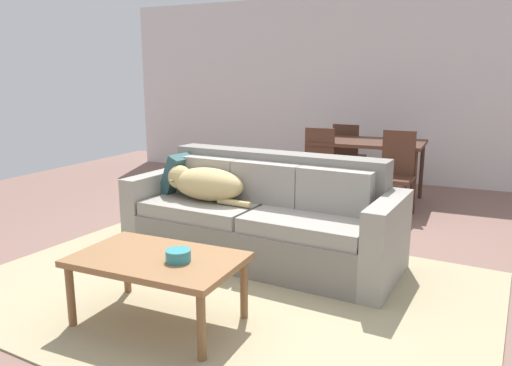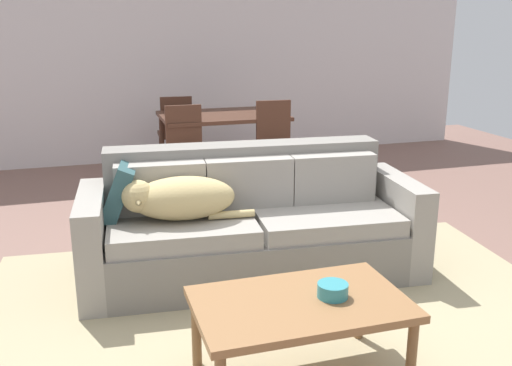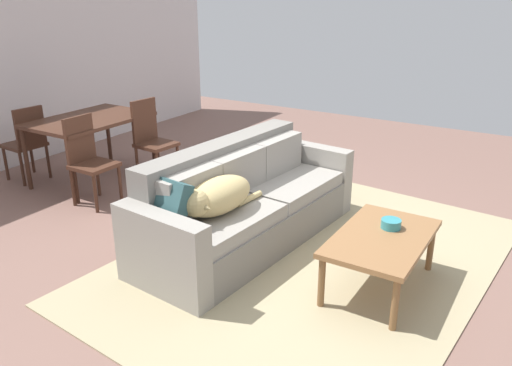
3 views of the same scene
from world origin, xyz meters
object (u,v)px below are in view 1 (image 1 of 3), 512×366
Objects in this scene: couch at (262,219)px; dog_on_left_cushion at (205,183)px; coffee_table at (158,264)px; dining_chair_far_left at (347,153)px; bowl_on_coffee_table at (178,255)px; dining_table at (368,146)px; throw_pillow_by_left_arm at (181,173)px; dining_chair_near_left at (316,164)px; dining_chair_near_right at (395,170)px.

dog_on_left_cushion is (-0.52, -0.07, 0.27)m from couch.
coffee_table is 1.15× the size of dining_chair_far_left.
coffee_table is at bearing 176.03° from bowl_on_coffee_table.
dining_table reaches higher than bowl_on_coffee_table.
throw_pillow_by_left_arm is (-0.36, 0.20, 0.02)m from dog_on_left_cushion.
dining_chair_near_left is (0.03, 3.17, 0.11)m from coffee_table.
dining_chair_near_left is at bearing 92.41° from bowl_on_coffee_table.
coffee_table is (0.38, -1.23, -0.23)m from dog_on_left_cushion.
dining_chair_near_left reaches higher than bowl_on_coffee_table.
dog_on_left_cushion is 2.62m from dining_table.
couch is 2.44m from dining_table.
dining_chair_near_left reaches higher than dining_table.
dining_chair_near_left is 0.92m from dining_chair_near_right.
throw_pillow_by_left_arm is (-0.88, 0.13, 0.30)m from couch.
dog_on_left_cushion is at bearing -120.27° from dining_chair_near_right.
coffee_table is at bearing -91.15° from couch.
dining_table is 1.40× the size of dining_chair_near_right.
coffee_table is (0.74, -1.43, -0.25)m from throw_pillow_by_left_arm.
bowl_on_coffee_table is at bearing -99.46° from dining_chair_near_right.
couch is at bearing -86.57° from dining_chair_near_left.
dog_on_left_cushion is 2.32m from dining_chair_near_right.
dining_chair_near_right reaches higher than dining_chair_far_left.
couch is at bearing -109.27° from dining_chair_near_right.
dining_chair_far_left is at bearing 123.05° from dining_table.
bowl_on_coffee_table is at bearing -3.97° from coffee_table.
dog_on_left_cushion is 5.60× the size of bowl_on_coffee_table.
dining_table is at bearing 81.87° from coffee_table.
coffee_table is at bearing 91.88° from dining_chair_far_left.
dog_on_left_cushion is at bearing 107.01° from coffee_table.
dining_chair_far_left reaches higher than dining_table.
dog_on_left_cushion is at bearing -28.48° from throw_pillow_by_left_arm.
dog_on_left_cushion is 0.41m from throw_pillow_by_left_arm.
bowl_on_coffee_table is (0.54, -1.25, -0.15)m from dog_on_left_cushion.
dining_table is at bearing 84.37° from bowl_on_coffee_table.
dining_chair_near_right is (0.95, 3.14, 0.12)m from coffee_table.
dining_chair_far_left is at bearing 90.59° from bowl_on_coffee_table.
dining_table is at bearing 60.72° from throw_pillow_by_left_arm.
couch is 0.59m from dog_on_left_cushion.
dining_chair_near_right reaches higher than dog_on_left_cushion.
dining_chair_near_left is at bearing -177.52° from dining_chair_near_right.
couch is 6.31× the size of throw_pillow_by_left_arm.
dining_chair_far_left is (0.49, 3.08, -0.13)m from dog_on_left_cushion.
coffee_table is at bearing -62.68° from throw_pillow_by_left_arm.
dog_on_left_cushion reaches higher than bowl_on_coffee_table.
couch is 2.51× the size of dining_chair_near_right.
dining_chair_near_left reaches higher than dining_chair_far_left.
bowl_on_coffee_table is 3.72m from dining_table.
dining_table is 0.71m from dining_chair_near_right.
dining_table is at bearing 85.62° from couch.
couch is at bearing -99.26° from dining_table.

